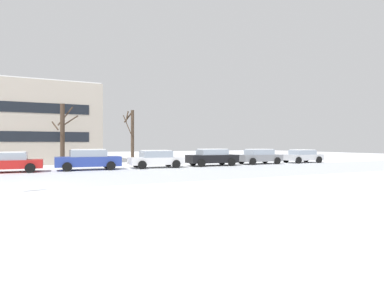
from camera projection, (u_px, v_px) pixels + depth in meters
ground_plane at (19, 188)px, 14.15m from camera, size 120.00×120.00×0.00m
road_surface at (22, 180)px, 17.17m from camera, size 80.00×8.70×0.00m
parked_car_red at (7, 162)px, 21.75m from camera, size 4.36×2.20×1.37m
parked_car_blue at (88, 159)px, 23.83m from camera, size 4.60×2.10×1.51m
parked_car_white at (156, 159)px, 25.96m from camera, size 4.25×2.21×1.40m
parked_car_black at (212, 157)px, 28.26m from camera, size 4.44×2.10×1.47m
parked_car_gray at (259, 156)px, 30.70m from camera, size 4.21×2.23×1.41m
parked_car_silver at (302, 156)px, 32.73m from camera, size 3.99×2.15×1.32m
tree_far_right at (63, 134)px, 27.10m from camera, size 2.09×2.07×5.19m
tree_far_mid at (132, 135)px, 29.47m from camera, size 1.08×1.53×4.96m
building_far_left at (28, 124)px, 32.92m from camera, size 12.81×10.23×7.66m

